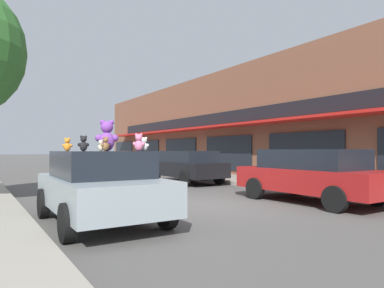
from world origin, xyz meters
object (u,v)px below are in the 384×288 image
at_px(plush_art_car, 101,185).
at_px(teddy_bear_pink, 139,143).
at_px(teddy_bear_brown, 106,144).
at_px(teddy_bear_giant, 107,136).
at_px(teddy_bear_black, 83,144).
at_px(parked_car_far_center, 186,165).
at_px(teddy_bear_orange, 67,145).
at_px(parked_car_far_left, 312,174).
at_px(teddy_bear_white, 144,144).
at_px(teddy_bear_cream, 101,146).

bearing_deg(plush_art_car, teddy_bear_pink, -61.66).
xyz_separation_m(teddy_bear_pink, teddy_bear_brown, (-0.44, 0.72, -0.02)).
xyz_separation_m(teddy_bear_giant, teddy_bear_pink, (0.32, -1.00, -0.16)).
distance_m(teddy_bear_black, parked_car_far_center, 9.48).
bearing_deg(teddy_bear_brown, teddy_bear_orange, -62.12).
relative_size(teddy_bear_giant, teddy_bear_black, 2.09).
distance_m(teddy_bear_giant, parked_car_far_left, 6.23).
relative_size(teddy_bear_giant, teddy_bear_pink, 1.93).
distance_m(plush_art_car, parked_car_far_center, 9.14).
relative_size(plush_art_car, teddy_bear_black, 12.27).
height_order(teddy_bear_giant, teddy_bear_brown, teddy_bear_giant).
xyz_separation_m(parked_car_far_left, parked_car_far_center, (-0.00, 7.20, -0.01)).
distance_m(teddy_bear_black, parked_car_far_left, 6.73).
distance_m(teddy_bear_brown, parked_car_far_left, 6.30).
xyz_separation_m(teddy_bear_black, teddy_bear_brown, (0.42, -0.15, -0.01)).
height_order(teddy_bear_black, parked_car_far_left, teddy_bear_black).
bearing_deg(teddy_bear_pink, plush_art_car, -22.00).
height_order(teddy_bear_orange, teddy_bear_black, teddy_bear_black).
relative_size(teddy_bear_pink, teddy_bear_brown, 1.16).
relative_size(teddy_bear_pink, parked_car_far_center, 0.08).
bearing_deg(teddy_bear_giant, teddy_bear_white, 141.52).
relative_size(teddy_bear_black, teddy_bear_brown, 1.07).
bearing_deg(teddy_bear_cream, teddy_bear_giant, -85.23).
xyz_separation_m(teddy_bear_white, teddy_bear_black, (-1.07, 0.67, 0.02)).
xyz_separation_m(plush_art_car, teddy_bear_black, (-0.38, -0.05, 0.89)).
bearing_deg(teddy_bear_cream, teddy_bear_orange, 23.00).
bearing_deg(parked_car_far_left, teddy_bear_pink, -176.34).
xyz_separation_m(teddy_bear_brown, parked_car_far_center, (6.23, 6.85, -0.85)).
bearing_deg(parked_car_far_center, teddy_bear_black, -134.82).
bearing_deg(teddy_bear_giant, teddy_bear_orange, -3.94).
height_order(teddy_bear_pink, teddy_bear_white, teddy_bear_pink).
xyz_separation_m(teddy_bear_cream, teddy_bear_white, (0.70, -0.67, 0.03)).
xyz_separation_m(teddy_bear_orange, teddy_bear_cream, (0.60, -0.44, -0.02)).
height_order(plush_art_car, teddy_bear_cream, teddy_bear_cream).
xyz_separation_m(plush_art_car, teddy_bear_cream, (-0.01, -0.04, 0.85)).
bearing_deg(teddy_bear_black, teddy_bear_white, 150.08).
bearing_deg(parked_car_far_center, teddy_bear_giant, -132.94).
bearing_deg(teddy_bear_pink, teddy_bear_black, -4.92).
distance_m(teddy_bear_cream, teddy_bear_white, 0.97).
height_order(plush_art_car, teddy_bear_orange, teddy_bear_orange).
relative_size(plush_art_car, teddy_bear_orange, 13.92).
xyz_separation_m(plush_art_car, parked_car_far_center, (6.27, 6.65, 0.03)).
bearing_deg(teddy_bear_black, plush_art_car, -170.75).
relative_size(teddy_bear_giant, parked_car_far_left, 0.15).
relative_size(teddy_bear_cream, parked_car_far_left, 0.05).
bearing_deg(plush_art_car, teddy_bear_brown, -78.07).
distance_m(teddy_bear_pink, teddy_bear_white, 0.30).
xyz_separation_m(teddy_bear_giant, teddy_bear_cream, (-0.17, -0.12, -0.22)).
bearing_deg(teddy_bear_pink, teddy_bear_white, -95.65).
height_order(plush_art_car, teddy_bear_giant, teddy_bear_giant).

